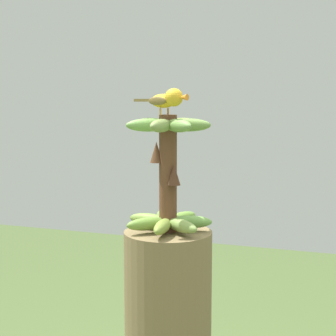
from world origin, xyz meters
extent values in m
cylinder|color=brown|center=(0.00, 0.00, 1.30)|extent=(0.05, 0.05, 0.34)
ellipsoid|color=olive|center=(0.06, -0.01, 1.16)|extent=(0.14, 0.06, 0.04)
ellipsoid|color=olive|center=(0.04, 0.04, 1.16)|extent=(0.12, 0.12, 0.04)
ellipsoid|color=olive|center=(-0.01, 0.06, 1.16)|extent=(0.05, 0.14, 0.04)
ellipsoid|color=#7C9849|center=(-0.05, 0.03, 1.16)|extent=(0.13, 0.10, 0.04)
ellipsoid|color=#6EA149|center=(-0.06, -0.02, 1.16)|extent=(0.14, 0.08, 0.04)
ellipsoid|color=#72A13E|center=(-0.02, -0.06, 1.16)|extent=(0.08, 0.14, 0.04)
ellipsoid|color=#749E48|center=(0.03, -0.05, 1.16)|extent=(0.10, 0.13, 0.04)
ellipsoid|color=olive|center=(0.00, 0.06, 1.44)|extent=(0.04, 0.13, 0.04)
ellipsoid|color=#6F974B|center=(-0.04, 0.04, 1.44)|extent=(0.12, 0.12, 0.04)
ellipsoid|color=#6E9546|center=(-0.05, -0.01, 1.44)|extent=(0.14, 0.06, 0.04)
ellipsoid|color=#7D9C43|center=(-0.03, -0.05, 1.44)|extent=(0.10, 0.13, 0.04)
ellipsoid|color=olive|center=(0.02, -0.05, 1.44)|extent=(0.09, 0.14, 0.04)
ellipsoid|color=#799B4B|center=(0.05, -0.02, 1.44)|extent=(0.14, 0.07, 0.04)
ellipsoid|color=#71A24C|center=(0.05, 0.03, 1.44)|extent=(0.13, 0.11, 0.04)
cone|color=brown|center=(0.03, 0.01, 1.36)|extent=(0.04, 0.04, 0.06)
cone|color=#4C2D1E|center=(-0.03, 0.02, 1.30)|extent=(0.04, 0.04, 0.06)
cylinder|color=#C68933|center=(0.01, 0.03, 1.48)|extent=(0.01, 0.00, 0.02)
cylinder|color=#C68933|center=(0.00, 0.00, 1.48)|extent=(0.01, 0.01, 0.02)
ellipsoid|color=gold|center=(0.01, 0.01, 1.50)|extent=(0.09, 0.07, 0.04)
ellipsoid|color=brown|center=(0.02, 0.03, 1.50)|extent=(0.06, 0.03, 0.02)
ellipsoid|color=brown|center=(0.01, -0.01, 1.50)|extent=(0.06, 0.03, 0.02)
cube|color=brown|center=(0.08, -0.01, 1.51)|extent=(0.07, 0.04, 0.01)
sphere|color=gold|center=(-0.03, 0.03, 1.51)|extent=(0.05, 0.05, 0.05)
sphere|color=black|center=(-0.04, 0.01, 1.52)|extent=(0.01, 0.01, 0.01)
cone|color=orange|center=(-0.06, 0.04, 1.51)|extent=(0.03, 0.03, 0.02)
camera|label=1|loc=(-0.50, 1.45, 1.51)|focal=57.95mm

